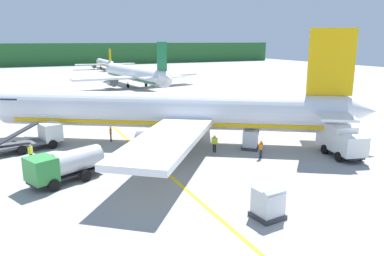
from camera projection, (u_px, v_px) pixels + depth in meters
ground at (119, 104)px, 65.22m from camera, size 240.00×320.00×0.20m
distant_treeline at (54, 54)px, 161.06m from camera, size 216.00×6.00×9.44m
airliner_foreground at (171, 111)px, 39.67m from camera, size 36.95×31.42×11.90m
airliner_mid_apron at (135, 74)px, 87.65m from camera, size 30.21×36.54×10.42m
airliner_far_taxiway at (105, 63)px, 142.61m from camera, size 22.52×27.07×7.73m
service_truck_fuel at (340, 139)px, 35.46m from camera, size 3.49×5.82×2.93m
service_truck_baggage at (39, 137)px, 38.04m from camera, size 7.22×4.05×2.75m
service_truck_catering at (65, 165)px, 28.92m from camera, size 6.17×4.14×2.40m
cargo_container_near at (268, 203)px, 23.07m from camera, size 1.90×1.90×2.05m
cargo_container_mid at (251, 140)px, 37.73m from camera, size 2.29×2.29×2.03m
crew_marshaller at (31, 152)px, 33.71m from camera, size 0.45×0.53×1.63m
crew_loader_left at (111, 133)px, 40.61m from camera, size 0.34×0.61×1.63m
crew_loader_right at (261, 148)px, 34.87m from camera, size 0.57×0.41×1.69m
crew_supervisor at (215, 142)px, 36.63m from camera, size 0.48×0.48×1.72m
apron_guide_line at (151, 159)px, 34.67m from camera, size 0.30×60.00×0.01m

